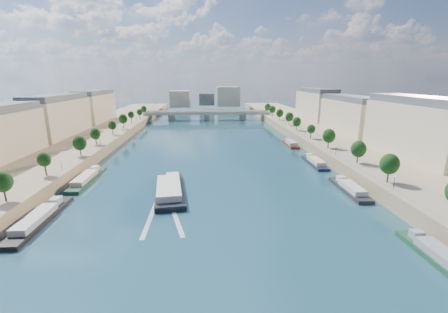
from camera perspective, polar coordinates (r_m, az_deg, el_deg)
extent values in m
plane|color=#0C2C35|center=(138.69, -2.64, -0.57)|extent=(700.00, 700.00, 0.00)
cube|color=#9E8460|center=(154.82, -30.36, -0.03)|extent=(44.00, 520.00, 5.00)
cube|color=#9E8460|center=(156.58, 24.72, 0.79)|extent=(44.00, 520.00, 5.00)
cube|color=gray|center=(148.07, -25.30, 1.01)|extent=(14.00, 520.00, 0.10)
cube|color=gray|center=(149.53, 19.75, 1.68)|extent=(14.00, 520.00, 0.10)
cylinder|color=#382B1E|center=(97.14, -36.67, -6.02)|extent=(0.50, 0.50, 3.82)
cylinder|color=#382B1E|center=(116.84, -30.45, -2.03)|extent=(0.50, 0.50, 3.82)
ellipsoid|color=black|center=(115.98, -30.68, -0.33)|extent=(4.80, 4.80, 5.52)
cylinder|color=#382B1E|center=(137.91, -26.10, 0.80)|extent=(0.50, 0.50, 3.82)
ellipsoid|color=black|center=(137.19, -26.27, 2.25)|extent=(4.80, 4.80, 5.52)
cylinder|color=#382B1E|center=(159.81, -22.92, 2.86)|extent=(0.50, 0.50, 3.82)
ellipsoid|color=black|center=(159.18, -23.04, 4.13)|extent=(4.80, 4.80, 5.52)
cylinder|color=#382B1E|center=(182.24, -20.50, 4.42)|extent=(0.50, 0.50, 3.82)
ellipsoid|color=black|center=(181.69, -20.60, 5.53)|extent=(4.80, 4.80, 5.52)
cylinder|color=#382B1E|center=(205.02, -18.61, 5.62)|extent=(0.50, 0.50, 3.82)
ellipsoid|color=black|center=(204.54, -18.70, 6.62)|extent=(4.80, 4.80, 5.52)
cylinder|color=#382B1E|center=(228.06, -17.10, 6.58)|extent=(0.50, 0.50, 3.82)
ellipsoid|color=black|center=(227.62, -17.17, 7.48)|extent=(4.80, 4.80, 5.52)
cylinder|color=#382B1E|center=(251.27, -15.86, 7.36)|extent=(0.50, 0.50, 3.82)
ellipsoid|color=black|center=(250.87, -15.92, 8.17)|extent=(4.80, 4.80, 5.52)
cylinder|color=#382B1E|center=(274.62, -14.83, 8.01)|extent=(0.50, 0.50, 3.82)
ellipsoid|color=black|center=(274.26, -14.88, 8.75)|extent=(4.80, 4.80, 5.52)
cylinder|color=#382B1E|center=(105.51, 29.34, -3.50)|extent=(0.50, 0.50, 3.82)
ellipsoid|color=black|center=(104.57, 29.58, -1.63)|extent=(4.80, 4.80, 5.52)
cylinder|color=#382B1E|center=(125.43, 23.55, -0.18)|extent=(0.50, 0.50, 3.82)
ellipsoid|color=black|center=(124.63, 23.72, 1.42)|extent=(4.80, 4.80, 5.52)
cylinder|color=#382B1E|center=(146.57, 19.39, 2.21)|extent=(0.50, 0.50, 3.82)
ellipsoid|color=black|center=(145.90, 19.51, 3.59)|extent=(4.80, 4.80, 5.52)
cylinder|color=#382B1E|center=(168.49, 16.29, 3.99)|extent=(0.50, 0.50, 3.82)
ellipsoid|color=black|center=(167.90, 16.38, 5.19)|extent=(4.80, 4.80, 5.52)
cylinder|color=#382B1E|center=(190.90, 13.90, 5.34)|extent=(0.50, 0.50, 3.82)
ellipsoid|color=black|center=(190.38, 13.96, 6.41)|extent=(4.80, 4.80, 5.52)
cylinder|color=#382B1E|center=(213.66, 12.01, 6.40)|extent=(0.50, 0.50, 3.82)
ellipsoid|color=black|center=(213.20, 12.06, 7.36)|extent=(4.80, 4.80, 5.52)
cylinder|color=#382B1E|center=(236.67, 10.47, 7.25)|extent=(0.50, 0.50, 3.82)
ellipsoid|color=black|center=(236.25, 10.51, 8.12)|extent=(4.80, 4.80, 5.52)
cylinder|color=#382B1E|center=(259.85, 9.21, 7.95)|extent=(0.50, 0.50, 3.82)
ellipsoid|color=black|center=(259.47, 9.24, 8.74)|extent=(4.80, 4.80, 5.52)
cylinder|color=#382B1E|center=(283.17, 8.15, 8.53)|extent=(0.50, 0.50, 3.82)
ellipsoid|color=black|center=(282.82, 8.18, 9.25)|extent=(4.80, 4.80, 5.52)
cylinder|color=black|center=(119.17, -28.55, -1.44)|extent=(0.14, 0.14, 4.00)
sphere|color=#FFE5B2|center=(118.67, -28.67, -0.47)|extent=(0.36, 0.36, 0.36)
cylinder|color=black|center=(155.27, -22.52, 2.62)|extent=(0.14, 0.14, 4.00)
sphere|color=#FFE5B2|center=(154.88, -22.60, 3.38)|extent=(0.36, 0.36, 0.36)
cylinder|color=black|center=(192.91, -18.79, 5.11)|extent=(0.14, 0.14, 4.00)
sphere|color=#FFE5B2|center=(192.60, -18.84, 5.73)|extent=(0.36, 0.36, 0.36)
cylinder|color=black|center=(231.34, -16.27, 6.77)|extent=(0.14, 0.14, 4.00)
sphere|color=#FFE5B2|center=(231.09, -16.31, 7.29)|extent=(0.36, 0.36, 0.36)
cylinder|color=black|center=(100.18, 29.65, -4.39)|extent=(0.14, 0.14, 4.00)
sphere|color=#FFE5B2|center=(99.58, 29.80, -3.24)|extent=(0.36, 0.36, 0.36)
cylinder|color=black|center=(133.95, 20.52, 1.04)|extent=(0.14, 0.14, 4.00)
sphere|color=#FFE5B2|center=(133.50, 20.60, 1.91)|extent=(0.36, 0.36, 0.36)
cylinder|color=black|center=(170.44, 15.16, 4.21)|extent=(0.14, 0.14, 4.00)
sphere|color=#FFE5B2|center=(170.09, 15.21, 4.91)|extent=(0.36, 0.36, 0.36)
cylinder|color=black|center=(208.22, 11.70, 6.23)|extent=(0.14, 0.14, 4.00)
sphere|color=#FFE5B2|center=(207.93, 11.73, 6.81)|extent=(0.36, 0.36, 0.36)
cylinder|color=black|center=(246.70, 9.30, 7.62)|extent=(0.14, 0.14, 4.00)
sphere|color=#FFE5B2|center=(246.46, 9.32, 8.10)|extent=(0.36, 0.36, 0.36)
cube|color=#B9AA8F|center=(194.74, -28.99, 6.53)|extent=(16.00, 52.00, 20.00)
cube|color=#474C54|center=(193.81, -29.42, 9.91)|extent=(14.72, 50.44, 3.20)
cube|color=#B9AA8F|center=(248.13, -23.38, 8.52)|extent=(16.00, 52.00, 20.00)
cube|color=#474C54|center=(247.40, -23.65, 11.19)|extent=(14.72, 50.44, 3.20)
cube|color=#B9AA8F|center=(147.17, 32.79, 3.96)|extent=(16.00, 52.00, 20.00)
cube|color=#474C54|center=(145.94, 33.42, 8.43)|extent=(14.72, 50.44, 3.20)
cube|color=#B9AA8F|center=(196.40, 22.93, 7.26)|extent=(16.00, 52.00, 20.00)
cube|color=#474C54|center=(195.48, 23.27, 10.62)|extent=(14.72, 50.44, 3.20)
cube|color=#B9AA8F|center=(249.43, 17.07, 9.10)|extent=(16.00, 52.00, 20.00)
cube|color=#474C54|center=(248.71, 17.28, 11.75)|extent=(14.72, 50.44, 3.20)
cube|color=#B9AA8F|center=(345.70, -8.36, 10.78)|extent=(22.00, 18.00, 18.00)
cube|color=#B9AA8F|center=(355.43, 0.81, 11.36)|extent=(26.00, 20.00, 22.00)
cube|color=#474C54|center=(369.63, -3.31, 10.84)|extent=(18.00, 16.00, 14.00)
cube|color=#C1B79E|center=(271.52, -3.16, 8.24)|extent=(112.00, 11.00, 2.20)
cube|color=#C1B79E|center=(266.39, -3.16, 8.45)|extent=(112.00, 0.80, 0.90)
cube|color=#C1B79E|center=(276.33, -3.18, 8.67)|extent=(112.00, 0.80, 0.90)
cylinder|color=#C1B79E|center=(273.61, -9.92, 7.32)|extent=(6.40, 6.40, 5.00)
cylinder|color=#C1B79E|center=(271.96, -3.15, 7.47)|extent=(6.40, 6.40, 5.00)
cylinder|color=#C1B79E|center=(274.06, 3.61, 7.52)|extent=(6.40, 6.40, 5.00)
cube|color=#C1B79E|center=(276.53, -14.07, 7.17)|extent=(6.00, 12.00, 5.00)
cube|color=#C1B79E|center=(277.24, 7.75, 7.50)|extent=(6.00, 12.00, 5.00)
cube|color=black|center=(100.73, -10.27, -6.44)|extent=(12.81, 32.33, 2.25)
cube|color=silver|center=(97.64, -10.49, -5.81)|extent=(9.84, 21.20, 2.02)
cube|color=silver|center=(108.88, -9.76, -3.67)|extent=(4.93, 4.30, 1.80)
cube|color=silver|center=(85.93, -13.69, -10.82)|extent=(1.25, 26.00, 0.04)
cube|color=silver|center=(85.03, -9.37, -10.87)|extent=(7.50, 25.51, 0.04)
cube|color=black|center=(93.56, -31.52, -10.32)|extent=(5.00, 28.80, 1.80)
cube|color=#ABB1B7|center=(91.08, -32.33, -9.93)|extent=(4.10, 15.84, 1.60)
cube|color=#ABB1B7|center=(99.95, -29.40, -7.38)|extent=(2.50, 3.46, 1.80)
cube|color=#193F2D|center=(120.93, -24.56, -4.08)|extent=(5.00, 28.29, 1.80)
cube|color=beige|center=(118.43, -25.02, -3.64)|extent=(4.10, 15.56, 1.60)
cube|color=beige|center=(128.00, -23.33, -2.11)|extent=(2.50, 3.40, 1.80)
cube|color=#1B452E|center=(79.55, 35.01, -15.19)|extent=(5.00, 18.50, 1.80)
cube|color=gray|center=(77.81, 35.88, -14.57)|extent=(4.10, 10.17, 1.60)
cube|color=gray|center=(82.57, 32.81, -12.38)|extent=(2.50, 2.22, 1.80)
cube|color=#262628|center=(108.50, 22.73, -5.96)|extent=(5.00, 22.48, 1.80)
cube|color=silver|center=(106.44, 23.24, -5.43)|extent=(4.10, 12.36, 1.60)
cube|color=silver|center=(113.64, 21.35, -3.95)|extent=(2.50, 2.70, 1.80)
cube|color=#1B213B|center=(136.82, 16.86, -1.28)|extent=(5.00, 22.26, 1.80)
cube|color=beige|center=(134.78, 17.17, -0.80)|extent=(4.10, 12.24, 1.60)
cube|color=beige|center=(142.42, 16.01, 0.14)|extent=(2.50, 2.67, 1.80)
cube|color=maroon|center=(172.03, 12.54, 2.19)|extent=(5.00, 19.37, 1.80)
cube|color=#B2B6BF|center=(170.23, 12.71, 2.64)|extent=(4.10, 10.65, 1.60)
cube|color=#B2B6BF|center=(177.14, 12.06, 3.17)|extent=(2.50, 2.32, 1.80)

